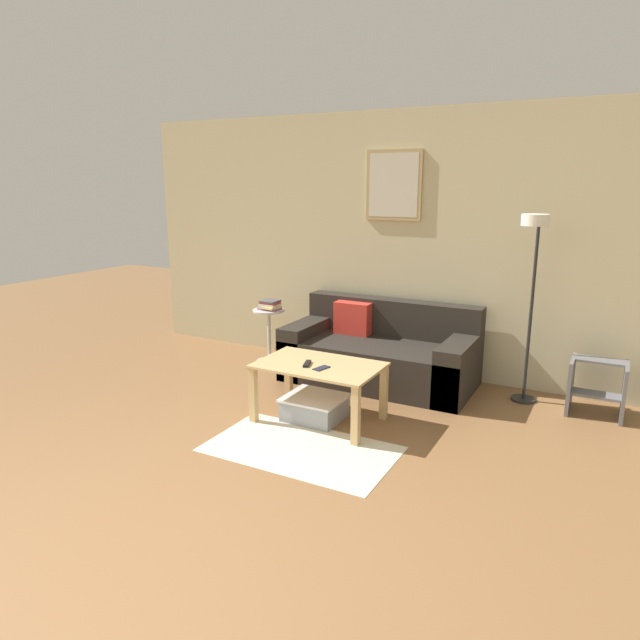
% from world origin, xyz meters
% --- Properties ---
extents(ground_plane, '(16.00, 16.00, 0.00)m').
position_xyz_m(ground_plane, '(0.00, 0.00, 0.00)').
color(ground_plane, brown).
extents(wall_back, '(5.60, 0.09, 2.55)m').
position_xyz_m(wall_back, '(0.00, 3.80, 1.28)').
color(wall_back, '#C6BC93').
rests_on(wall_back, ground_plane).
extents(area_rug, '(1.35, 0.78, 0.01)m').
position_xyz_m(area_rug, '(0.26, 1.72, 0.00)').
color(area_rug, beige).
rests_on(area_rug, ground_plane).
extents(couch, '(1.77, 0.86, 0.75)m').
position_xyz_m(couch, '(0.20, 3.35, 0.27)').
color(couch, '#28231E').
rests_on(couch, ground_plane).
extents(coffee_table, '(0.97, 0.62, 0.47)m').
position_xyz_m(coffee_table, '(0.12, 2.24, 0.39)').
color(coffee_table, tan).
rests_on(coffee_table, ground_plane).
extents(storage_bin, '(0.47, 0.42, 0.19)m').
position_xyz_m(storage_bin, '(0.08, 2.25, 0.10)').
color(storage_bin, gray).
rests_on(storage_bin, ground_plane).
extents(floor_lamp, '(0.21, 0.44, 1.63)m').
position_xyz_m(floor_lamp, '(1.51, 3.33, 1.21)').
color(floor_lamp, black).
rests_on(floor_lamp, ground_plane).
extents(side_table, '(0.34, 0.34, 0.57)m').
position_xyz_m(side_table, '(-1.07, 3.34, 0.34)').
color(side_table, silver).
rests_on(side_table, ground_plane).
extents(book_stack, '(0.23, 0.20, 0.10)m').
position_xyz_m(book_stack, '(-1.05, 3.35, 0.62)').
color(book_stack, '#8C4C93').
rests_on(book_stack, side_table).
extents(remote_control, '(0.08, 0.16, 0.02)m').
position_xyz_m(remote_control, '(0.05, 2.18, 0.48)').
color(remote_control, black).
rests_on(remote_control, coffee_table).
extents(cell_phone, '(0.10, 0.15, 0.01)m').
position_xyz_m(cell_phone, '(0.20, 2.15, 0.48)').
color(cell_phone, '#1E2338').
rests_on(cell_phone, coffee_table).
extents(step_stool, '(0.43, 0.37, 0.45)m').
position_xyz_m(step_stool, '(2.08, 3.44, 0.24)').
color(step_stool, slate).
rests_on(step_stool, ground_plane).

